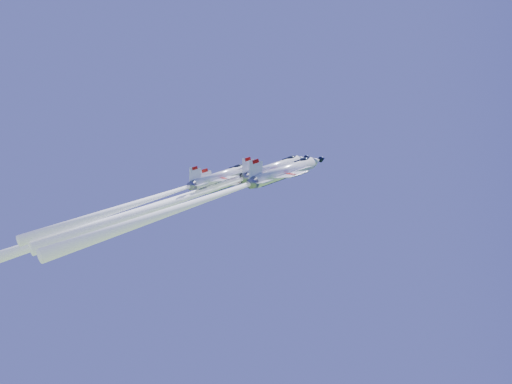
% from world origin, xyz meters
% --- Properties ---
extents(jet_lead, '(24.85, 34.87, 34.70)m').
position_xyz_m(jet_lead, '(-7.02, -8.23, 101.19)').
color(jet_lead, white).
extents(jet_left, '(26.98, 38.16, 39.19)m').
position_xyz_m(jet_left, '(-16.20, -10.01, 98.62)').
color(jet_left, white).
extents(jet_right, '(24.74, 34.31, 33.65)m').
position_xyz_m(jet_right, '(-3.01, -12.83, 99.07)').
color(jet_right, white).
extents(jet_slot, '(20.02, 27.75, 27.19)m').
position_xyz_m(jet_slot, '(-12.05, -13.38, 99.61)').
color(jet_slot, white).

